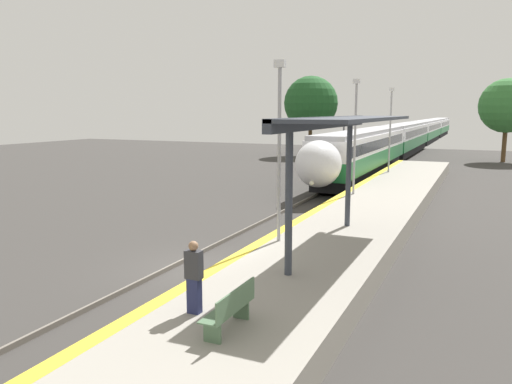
{
  "coord_description": "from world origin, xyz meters",
  "views": [
    {
      "loc": [
        8.51,
        -13.78,
        5.22
      ],
      "look_at": [
        0.6,
        3.59,
        2.12
      ],
      "focal_mm": 35.0,
      "sensor_mm": 36.0,
      "label": 1
    }
  ],
  "objects_px": {
    "platform_bench": "(231,308)",
    "lamppost_near": "(279,141)",
    "person_waiting": "(194,276)",
    "lamppost_far": "(390,125)",
    "railway_signal": "(343,140)",
    "train": "(417,133)",
    "lamppost_mid": "(355,130)"
  },
  "relations": [
    {
      "from": "lamppost_near",
      "to": "lamppost_far",
      "type": "height_order",
      "value": "same"
    },
    {
      "from": "person_waiting",
      "to": "lamppost_far",
      "type": "bearing_deg",
      "value": 91.28
    },
    {
      "from": "lamppost_near",
      "to": "lamppost_mid",
      "type": "relative_size",
      "value": 1.0
    },
    {
      "from": "platform_bench",
      "to": "lamppost_far",
      "type": "height_order",
      "value": "lamppost_far"
    },
    {
      "from": "railway_signal",
      "to": "train",
      "type": "bearing_deg",
      "value": 86.52
    },
    {
      "from": "lamppost_near",
      "to": "lamppost_mid",
      "type": "distance_m",
      "value": 10.63
    },
    {
      "from": "person_waiting",
      "to": "railway_signal",
      "type": "xyz_separation_m",
      "value": [
        -4.96,
        31.47,
        1.16
      ]
    },
    {
      "from": "railway_signal",
      "to": "lamppost_near",
      "type": "height_order",
      "value": "lamppost_near"
    },
    {
      "from": "train",
      "to": "person_waiting",
      "type": "xyz_separation_m",
      "value": [
        3.0,
        -63.7,
        -0.46
      ]
    },
    {
      "from": "train",
      "to": "person_waiting",
      "type": "relative_size",
      "value": 57.95
    },
    {
      "from": "person_waiting",
      "to": "lamppost_far",
      "type": "xyz_separation_m",
      "value": [
        -0.62,
        27.72,
        2.56
      ]
    },
    {
      "from": "railway_signal",
      "to": "lamppost_far",
      "type": "relative_size",
      "value": 0.79
    },
    {
      "from": "lamppost_near",
      "to": "railway_signal",
      "type": "bearing_deg",
      "value": 99.85
    },
    {
      "from": "person_waiting",
      "to": "lamppost_near",
      "type": "xyz_separation_m",
      "value": [
        -0.62,
        6.46,
        2.56
      ]
    },
    {
      "from": "platform_bench",
      "to": "railway_signal",
      "type": "bearing_deg",
      "value": 100.82
    },
    {
      "from": "platform_bench",
      "to": "lamppost_far",
      "type": "xyz_separation_m",
      "value": [
        -1.76,
        28.19,
        2.91
      ]
    },
    {
      "from": "lamppost_mid",
      "to": "lamppost_far",
      "type": "distance_m",
      "value": 10.63
    },
    {
      "from": "platform_bench",
      "to": "railway_signal",
      "type": "height_order",
      "value": "railway_signal"
    },
    {
      "from": "person_waiting",
      "to": "railway_signal",
      "type": "height_order",
      "value": "railway_signal"
    },
    {
      "from": "train",
      "to": "platform_bench",
      "type": "relative_size",
      "value": 56.96
    },
    {
      "from": "train",
      "to": "railway_signal",
      "type": "xyz_separation_m",
      "value": [
        -1.96,
        -32.23,
        0.7
      ]
    },
    {
      "from": "platform_bench",
      "to": "lamppost_mid",
      "type": "relative_size",
      "value": 0.27
    },
    {
      "from": "lamppost_mid",
      "to": "platform_bench",
      "type": "bearing_deg",
      "value": -84.27
    },
    {
      "from": "lamppost_mid",
      "to": "lamppost_near",
      "type": "bearing_deg",
      "value": -90.0
    },
    {
      "from": "person_waiting",
      "to": "lamppost_near",
      "type": "relative_size",
      "value": 0.27
    },
    {
      "from": "person_waiting",
      "to": "lamppost_near",
      "type": "height_order",
      "value": "lamppost_near"
    },
    {
      "from": "person_waiting",
      "to": "lamppost_far",
      "type": "relative_size",
      "value": 0.27
    },
    {
      "from": "train",
      "to": "person_waiting",
      "type": "height_order",
      "value": "train"
    },
    {
      "from": "platform_bench",
      "to": "lamppost_near",
      "type": "xyz_separation_m",
      "value": [
        -1.76,
        6.93,
        2.91
      ]
    },
    {
      "from": "train",
      "to": "lamppost_near",
      "type": "height_order",
      "value": "lamppost_near"
    },
    {
      "from": "person_waiting",
      "to": "lamppost_far",
      "type": "height_order",
      "value": "lamppost_far"
    },
    {
      "from": "platform_bench",
      "to": "lamppost_near",
      "type": "relative_size",
      "value": 0.27
    }
  ]
}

